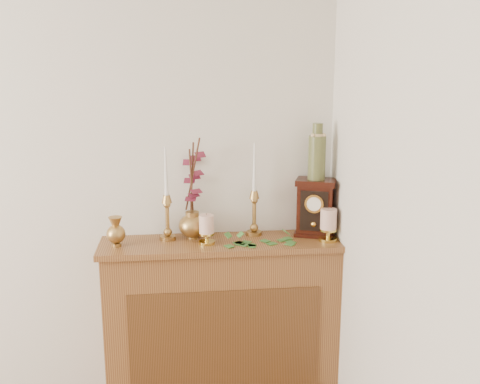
{
  "coord_description": "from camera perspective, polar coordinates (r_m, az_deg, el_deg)",
  "views": [
    {
      "loc": [
        1.19,
        -0.63,
        1.83
      ],
      "look_at": [
        1.49,
        2.05,
        1.2
      ],
      "focal_mm": 42.0,
      "sensor_mm": 36.0,
      "label": 1
    }
  ],
  "objects": [
    {
      "name": "pillar_candle_left",
      "position": [
        2.81,
        -3.42,
        -3.65
      ],
      "size": [
        0.08,
        0.08,
        0.16
      ],
      "rotation": [
        0.0,
        0.0,
        -0.39
      ],
      "color": "gold",
      "rests_on": "console_shelf"
    },
    {
      "name": "ivy_garland",
      "position": [
        2.83,
        1.06,
        -5.1
      ],
      "size": [
        0.37,
        0.19,
        0.07
      ],
      "rotation": [
        0.0,
        0.0,
        -0.23
      ],
      "color": "#336827",
      "rests_on": "console_shelf"
    },
    {
      "name": "bud_vase",
      "position": [
        2.84,
        -12.49,
        -3.98
      ],
      "size": [
        0.09,
        0.09,
        0.15
      ],
      "rotation": [
        0.0,
        0.0,
        -0.09
      ],
      "color": "#A38141",
      "rests_on": "console_shelf"
    },
    {
      "name": "ceramic_vase",
      "position": [
        2.9,
        7.82,
        3.81
      ],
      "size": [
        0.09,
        0.09,
        0.29
      ],
      "rotation": [
        0.0,
        0.0,
        -0.34
      ],
      "color": "#183023",
      "rests_on": "mantel_clock"
    },
    {
      "name": "candlestick_left",
      "position": [
        2.88,
        -7.42,
        -1.83
      ],
      "size": [
        0.08,
        0.08,
        0.48
      ],
      "rotation": [
        0.0,
        0.0,
        0.38
      ],
      "color": "#A38141",
      "rests_on": "console_shelf"
    },
    {
      "name": "mantel_clock",
      "position": [
        2.96,
        7.64,
        -1.62
      ],
      "size": [
        0.24,
        0.2,
        0.3
      ],
      "rotation": [
        0.0,
        0.0,
        -0.34
      ],
      "color": "#330F0A",
      "rests_on": "console_shelf"
    },
    {
      "name": "ginger_jar",
      "position": [
        2.91,
        -4.75,
        0.01
      ],
      "size": [
        0.21,
        0.23,
        0.53
      ],
      "rotation": [
        0.0,
        0.0,
        0.19
      ],
      "color": "#A38141",
      "rests_on": "console_shelf"
    },
    {
      "name": "pillar_candle_right",
      "position": [
        2.89,
        8.97,
        -3.14
      ],
      "size": [
        0.09,
        0.09,
        0.18
      ],
      "rotation": [
        0.0,
        0.0,
        -0.29
      ],
      "color": "gold",
      "rests_on": "console_shelf"
    },
    {
      "name": "console_shelf",
      "position": [
        3.07,
        -1.8,
        -13.77
      ],
      "size": [
        1.24,
        0.34,
        0.93
      ],
      "color": "brown",
      "rests_on": "ground"
    },
    {
      "name": "candlestick_center",
      "position": [
        2.93,
        1.45,
        -1.39
      ],
      "size": [
        0.08,
        0.08,
        0.49
      ],
      "rotation": [
        0.0,
        0.0,
        -0.11
      ],
      "color": "#A38141",
      "rests_on": "console_shelf"
    }
  ]
}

